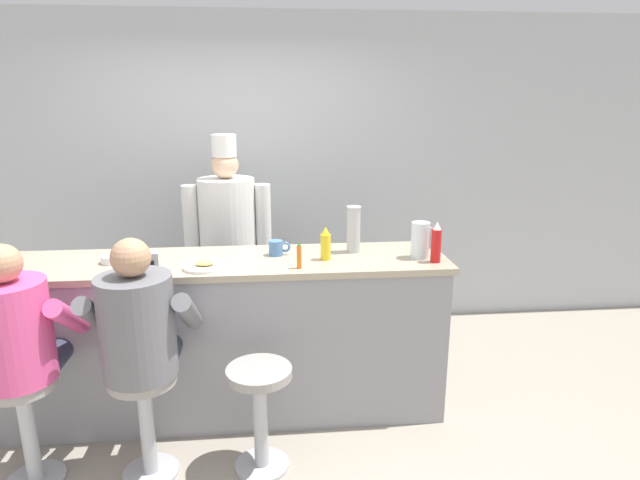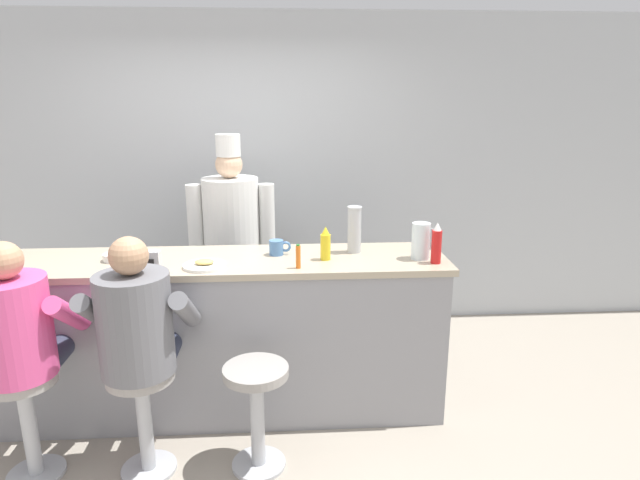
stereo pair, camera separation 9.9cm
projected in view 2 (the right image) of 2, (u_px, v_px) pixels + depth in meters
ground_plane at (224, 435)px, 3.29m from camera, size 20.00×20.00×0.00m
wall_back at (239, 176)px, 4.64m from camera, size 10.00×0.06×2.70m
diner_counter at (225, 335)px, 3.46m from camera, size 2.82×0.63×1.04m
ketchup_bottle_red at (437, 244)px, 3.21m from camera, size 0.06×0.06×0.25m
mustard_bottle_yellow at (326, 244)px, 3.29m from camera, size 0.06×0.06×0.21m
hot_sauce_bottle_orange at (298, 257)px, 3.13m from camera, size 0.03×0.03×0.15m
water_pitcher_clear at (421, 241)px, 3.30m from camera, size 0.13×0.11×0.23m
breakfast_plate at (204, 265)px, 3.16m from camera, size 0.25×0.25×0.05m
cereal_bowl at (115, 257)px, 3.29m from camera, size 0.14×0.14×0.05m
coffee_mug_blue at (277, 247)px, 3.40m from camera, size 0.14×0.09×0.10m
cup_stack_steel at (354, 229)px, 3.43m from camera, size 0.09×0.09×0.30m
napkin_dispenser_chrome at (149, 261)px, 3.09m from camera, size 0.13×0.08×0.12m
diner_seated_pink at (18, 335)px, 2.76m from camera, size 0.57×0.56×1.33m
diner_seated_grey at (138, 331)px, 2.80m from camera, size 0.58×0.57×1.35m
empty_stool_round at (257, 401)px, 2.91m from camera, size 0.36×0.36×0.61m
cook_in_whites_near at (232, 235)px, 4.22m from camera, size 0.68×0.44×1.74m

